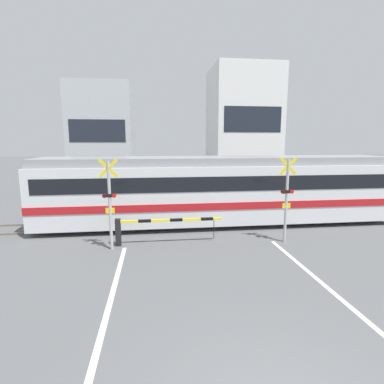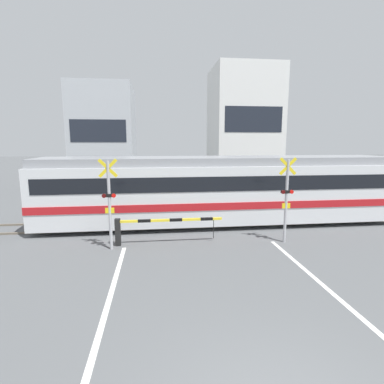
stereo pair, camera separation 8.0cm
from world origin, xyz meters
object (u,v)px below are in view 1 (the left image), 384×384
at_px(crossing_barrier_far, 219,197).
at_px(pedestrian, 194,183).
at_px(crossing_signal_right, 287,196).
at_px(commuter_train, 218,188).
at_px(crossing_barrier_near, 148,226).
at_px(crossing_signal_left, 110,200).

xyz_separation_m(crossing_barrier_far, pedestrian, (-0.96, 3.99, 0.28)).
bearing_deg(crossing_barrier_far, crossing_signal_right, -77.50).
distance_m(commuter_train, pedestrian, 6.93).
relative_size(crossing_barrier_far, pedestrian, 2.33).
relative_size(commuter_train, crossing_barrier_near, 4.03).
distance_m(crossing_signal_left, pedestrian, 10.89).
relative_size(commuter_train, pedestrian, 9.40).
height_order(crossing_barrier_far, crossing_signal_left, crossing_signal_left).
xyz_separation_m(crossing_signal_left, crossing_signal_right, (6.66, 0.00, 0.00)).
relative_size(crossing_signal_right, pedestrian, 1.89).
bearing_deg(pedestrian, crossing_barrier_near, -107.75).
height_order(commuter_train, crossing_barrier_near, commuter_train).
bearing_deg(commuter_train, crossing_signal_right, -56.00).
xyz_separation_m(crossing_signal_right, pedestrian, (-2.28, 9.94, -0.82)).
bearing_deg(commuter_train, pedestrian, 91.88).
height_order(crossing_barrier_near, pedestrian, pedestrian).
bearing_deg(crossing_barrier_near, crossing_barrier_far, 54.18).
bearing_deg(crossing_barrier_far, crossing_barrier_near, -125.82).
xyz_separation_m(crossing_barrier_near, crossing_signal_left, (-1.32, -0.38, 1.10)).
distance_m(commuter_train, crossing_barrier_near, 4.34).
xyz_separation_m(crossing_barrier_near, pedestrian, (3.06, 9.56, 0.28)).
bearing_deg(crossing_signal_right, crossing_barrier_near, 175.94).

